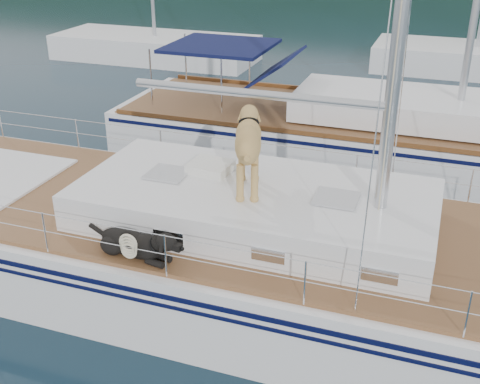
% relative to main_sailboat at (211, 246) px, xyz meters
% --- Properties ---
extents(ground, '(120.00, 120.00, 0.00)m').
position_rel_main_sailboat_xyz_m(ground, '(-0.10, 0.01, -0.68)').
color(ground, black).
rests_on(ground, ground).
extents(main_sailboat, '(12.00, 3.80, 14.01)m').
position_rel_main_sailboat_xyz_m(main_sailboat, '(0.00, 0.00, 0.00)').
color(main_sailboat, white).
rests_on(main_sailboat, ground).
extents(neighbor_sailboat, '(11.00, 3.50, 13.30)m').
position_rel_main_sailboat_xyz_m(neighbor_sailboat, '(1.15, 6.00, -0.06)').
color(neighbor_sailboat, white).
rests_on(neighbor_sailboat, ground).
extents(bg_boat_west, '(8.00, 3.00, 11.65)m').
position_rel_main_sailboat_xyz_m(bg_boat_west, '(-8.10, 14.01, -0.24)').
color(bg_boat_west, white).
rests_on(bg_boat_west, ground).
extents(bg_boat_center, '(7.20, 3.00, 11.65)m').
position_rel_main_sailboat_xyz_m(bg_boat_center, '(3.90, 16.01, -0.23)').
color(bg_boat_center, white).
rests_on(bg_boat_center, ground).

